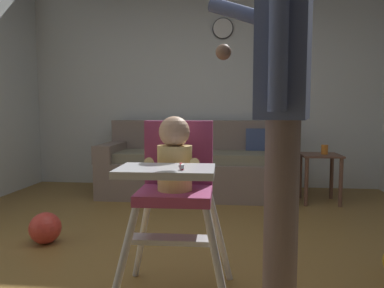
# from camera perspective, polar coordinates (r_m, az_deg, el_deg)

# --- Properties ---
(ground) EXTENTS (6.05, 6.76, 0.10)m
(ground) POSITION_cam_1_polar(r_m,az_deg,el_deg) (2.34, -3.98, -20.72)
(ground) COLOR olive
(wall_far) EXTENTS (5.25, 0.06, 2.75)m
(wall_far) POSITION_cam_1_polar(r_m,az_deg,el_deg) (4.72, 1.61, 10.09)
(wall_far) COLOR silver
(wall_far) RESTS_ON ground
(couch) EXTENTS (2.15, 0.86, 0.86)m
(couch) POSITION_cam_1_polar(r_m,az_deg,el_deg) (4.23, 0.62, -3.53)
(couch) COLOR gray
(couch) RESTS_ON ground
(high_chair) EXTENTS (0.62, 0.74, 0.96)m
(high_chair) POSITION_cam_1_polar(r_m,az_deg,el_deg) (1.79, -2.66, -4.94)
(high_chair) COLOR silver
(high_chair) RESTS_ON ground
(adult_standing) EXTENTS (0.50, 0.58, 1.76)m
(adult_standing) POSITION_cam_1_polar(r_m,az_deg,el_deg) (1.62, 14.21, 5.99)
(adult_standing) COLOR #665756
(adult_standing) RESTS_ON ground
(toy_ball_second) EXTENTS (0.23, 0.23, 0.23)m
(toy_ball_second) POSITION_cam_1_polar(r_m,az_deg,el_deg) (2.93, -22.28, -12.23)
(toy_ball_second) COLOR #D13D33
(toy_ball_second) RESTS_ON ground
(side_table) EXTENTS (0.40, 0.40, 0.52)m
(side_table) POSITION_cam_1_polar(r_m,az_deg,el_deg) (4.06, 19.64, -3.49)
(side_table) COLOR brown
(side_table) RESTS_ON ground
(sippy_cup) EXTENTS (0.07, 0.07, 0.10)m
(sippy_cup) POSITION_cam_1_polar(r_m,az_deg,el_deg) (4.05, 20.31, -0.83)
(sippy_cup) COLOR orange
(sippy_cup) RESTS_ON side_table
(wall_clock) EXTENTS (0.26, 0.04, 0.26)m
(wall_clock) POSITION_cam_1_polar(r_m,az_deg,el_deg) (4.76, 4.93, 17.82)
(wall_clock) COLOR white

